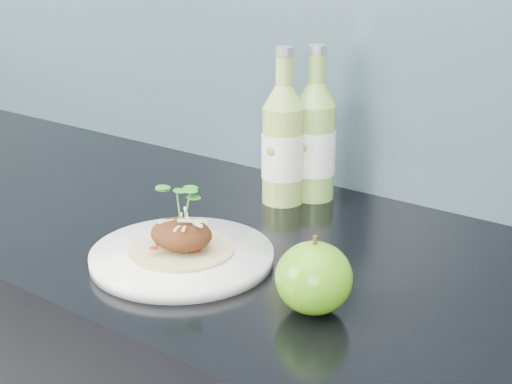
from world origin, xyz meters
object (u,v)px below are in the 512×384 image
green_apple (314,278)px  cider_bottle_left (283,145)px  dinner_plate (182,256)px  cider_bottle_right (315,142)px

green_apple → cider_bottle_left: cider_bottle_left is taller
dinner_plate → green_apple: 0.22m
green_apple → cider_bottle_left: bearing=130.8°
dinner_plate → green_apple: bearing=-2.1°
green_apple → cider_bottle_left: 0.38m
dinner_plate → cider_bottle_left: size_ratio=1.17×
dinner_plate → green_apple: (0.22, -0.01, 0.03)m
cider_bottle_left → green_apple: bearing=-58.7°
green_apple → cider_bottle_left: size_ratio=0.45×
cider_bottle_left → cider_bottle_right: (0.03, 0.05, 0.00)m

